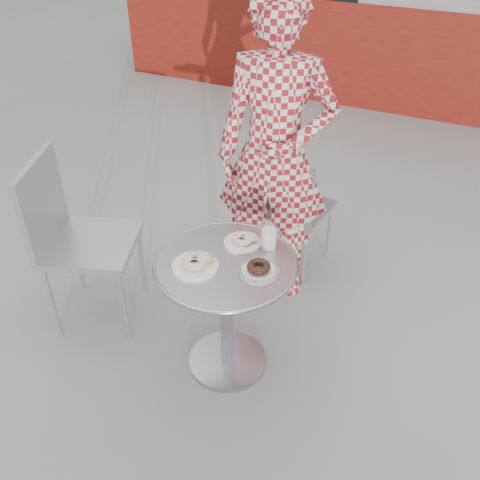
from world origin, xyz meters
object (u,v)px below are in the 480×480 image
at_px(bistro_table, 226,289).
at_px(seated_person, 275,155).
at_px(chair_far, 293,231).
at_px(plate_far, 243,241).
at_px(plate_checker, 259,269).
at_px(milk_cup, 269,238).
at_px(plate_near, 196,263).
at_px(chair_left, 95,272).

xyz_separation_m(bistro_table, seated_person, (-0.05, 0.70, 0.36)).
distance_m(chair_far, plate_far, 0.88).
bearing_deg(seated_person, plate_checker, -84.26).
bearing_deg(plate_checker, plate_far, 132.33).
bearing_deg(milk_cup, chair_far, 99.66).
relative_size(plate_far, milk_cup, 1.48).
distance_m(plate_far, plate_near, 0.27).
bearing_deg(chair_far, chair_left, 55.61).
relative_size(chair_left, milk_cup, 8.11).
bearing_deg(chair_far, plate_near, 92.60).
height_order(seated_person, plate_checker, seated_person).
height_order(plate_far, plate_near, plate_near).
height_order(chair_far, plate_far, chair_far).
relative_size(bistro_table, plate_far, 3.83).
bearing_deg(plate_far, bistro_table, -94.97).
relative_size(seated_person, plate_near, 8.34).
height_order(plate_checker, milk_cup, milk_cup).
xyz_separation_m(plate_near, plate_checker, (0.26, 0.08, -0.01)).
height_order(bistro_table, chair_left, chair_left).
relative_size(bistro_table, seated_person, 0.39).
bearing_deg(milk_cup, chair_left, -171.56).
distance_m(chair_left, milk_cup, 1.05).
height_order(bistro_table, plate_near, plate_near).
distance_m(chair_far, milk_cup, 0.89).
distance_m(bistro_table, chair_left, 0.85).
bearing_deg(plate_far, chair_far, 90.70).
distance_m(plate_far, milk_cup, 0.12).
bearing_deg(plate_near, chair_far, 84.00).
bearing_deg(plate_checker, milk_cup, 99.16).
xyz_separation_m(chair_far, milk_cup, (0.13, -0.74, 0.47)).
bearing_deg(plate_far, milk_cup, 11.09).
xyz_separation_m(seated_person, plate_near, (-0.05, -0.79, -0.17)).
bearing_deg(chair_left, plate_near, -119.87).
bearing_deg(chair_left, plate_checker, -112.32).
bearing_deg(bistro_table, plate_checker, -0.98).
xyz_separation_m(chair_far, plate_near, (-0.11, -1.01, 0.44)).
xyz_separation_m(chair_far, chair_left, (-0.82, -0.88, 0.05)).
relative_size(chair_far, milk_cup, 6.81).
xyz_separation_m(seated_person, plate_far, (0.07, -0.55, -0.18)).
height_order(chair_left, plate_far, chair_left).
xyz_separation_m(bistro_table, plate_far, (0.01, 0.16, 0.18)).
bearing_deg(plate_far, plate_near, -115.22).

